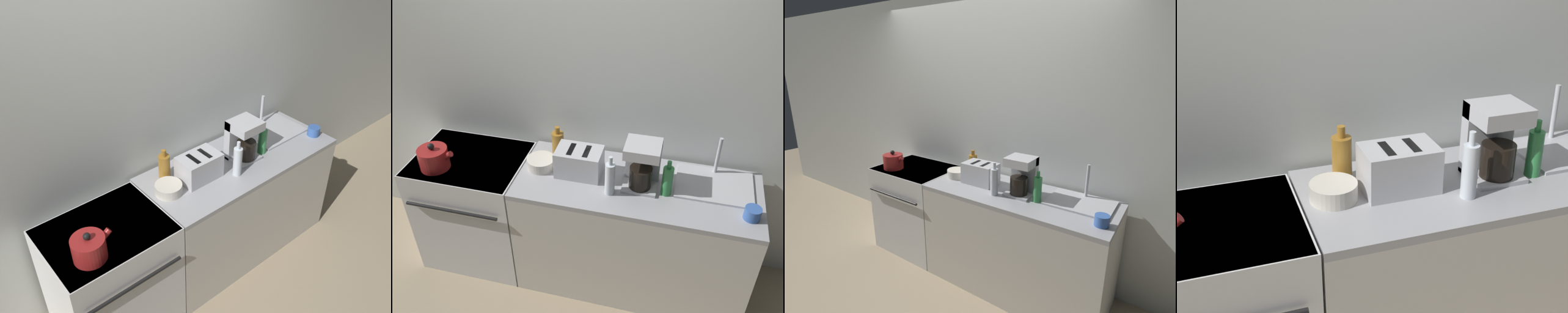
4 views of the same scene
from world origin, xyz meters
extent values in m
plane|color=tan|center=(0.00, 0.00, 0.00)|extent=(12.00, 12.00, 0.00)
cube|color=silver|center=(0.00, 0.69, 1.30)|extent=(8.00, 0.05, 2.60)
cube|color=silver|center=(-0.63, 0.31, 0.45)|extent=(0.78, 0.62, 0.91)
cube|color=black|center=(-0.63, 0.31, 0.90)|extent=(0.76, 0.60, 0.02)
cylinder|color=black|center=(-0.80, 0.18, 0.90)|extent=(0.20, 0.20, 0.01)
cylinder|color=black|center=(-0.45, 0.18, 0.90)|extent=(0.20, 0.20, 0.01)
cylinder|color=black|center=(-0.80, 0.44, 0.90)|extent=(0.20, 0.20, 0.01)
cylinder|color=black|center=(-0.45, 0.44, 0.90)|extent=(0.20, 0.20, 0.01)
cylinder|color=black|center=(-0.63, -0.03, 0.71)|extent=(0.66, 0.02, 0.02)
cube|color=silver|center=(0.56, 0.32, 0.44)|extent=(1.58, 0.64, 0.87)
cube|color=#A3A3A8|center=(0.56, 0.32, 0.89)|extent=(1.58, 0.64, 0.04)
cylinder|color=maroon|center=(-0.80, 0.16, 0.98)|extent=(0.20, 0.20, 0.15)
sphere|color=black|center=(-0.80, 0.16, 1.08)|extent=(0.04, 0.04, 0.04)
cylinder|color=maroon|center=(-0.71, 0.16, 1.01)|extent=(0.11, 0.04, 0.10)
cube|color=#BCBCC1|center=(0.17, 0.34, 1.00)|extent=(0.30, 0.20, 0.19)
cube|color=black|center=(0.12, 0.34, 1.09)|extent=(0.04, 0.14, 0.01)
cube|color=black|center=(0.22, 0.34, 1.09)|extent=(0.04, 0.14, 0.01)
cube|color=#B7B7BC|center=(0.58, 0.31, 0.92)|extent=(0.22, 0.20, 0.02)
cube|color=#B7B7BC|center=(0.58, 0.38, 1.07)|extent=(0.22, 0.06, 0.32)
cube|color=#B7B7BC|center=(0.58, 0.31, 1.20)|extent=(0.22, 0.20, 0.07)
cylinder|color=black|center=(0.58, 0.28, 1.00)|extent=(0.14, 0.14, 0.14)
cube|color=#B7B7BC|center=(1.05, 0.42, 0.92)|extent=(0.49, 0.36, 0.01)
cylinder|color=silver|center=(1.05, 0.56, 1.05)|extent=(0.02, 0.02, 0.28)
cylinder|color=#338C47|center=(0.75, 0.27, 1.01)|extent=(0.07, 0.07, 0.20)
cylinder|color=#338C47|center=(0.75, 0.27, 1.13)|extent=(0.03, 0.03, 0.05)
cylinder|color=silver|center=(0.40, 0.19, 1.02)|extent=(0.06, 0.06, 0.22)
cylinder|color=silver|center=(0.40, 0.19, 1.16)|extent=(0.03, 0.03, 0.06)
cylinder|color=#9E6B23|center=(-0.03, 0.49, 1.00)|extent=(0.08, 0.08, 0.19)
cylinder|color=#9E6B23|center=(-0.03, 0.49, 1.12)|extent=(0.03, 0.03, 0.05)
cylinder|color=#3860B2|center=(1.26, 0.17, 0.95)|extent=(0.10, 0.10, 0.08)
cylinder|color=beige|center=(-0.10, 0.34, 0.94)|extent=(0.19, 0.19, 0.07)
camera|label=1|loc=(-1.44, -1.55, 2.82)|focal=40.00mm
camera|label=2|loc=(0.79, -1.87, 2.71)|focal=40.00mm
camera|label=3|loc=(1.63, -1.78, 1.94)|focal=28.00mm
camera|label=4|loc=(-0.55, -1.46, 1.98)|focal=50.00mm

